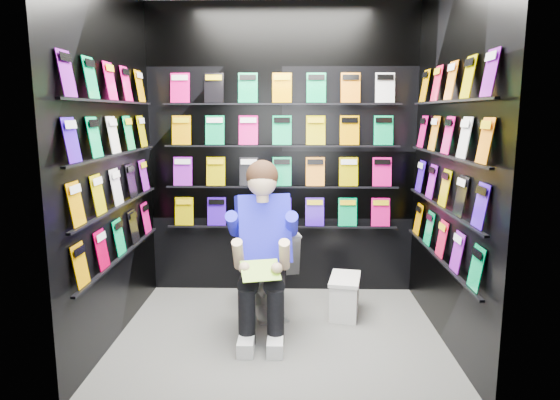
{
  "coord_description": "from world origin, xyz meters",
  "views": [
    {
      "loc": [
        0.09,
        -3.51,
        1.65
      ],
      "look_at": [
        0.0,
        0.15,
        1.0
      ],
      "focal_mm": 32.0,
      "sensor_mm": 36.0,
      "label": 1
    }
  ],
  "objects": [
    {
      "name": "wall_left",
      "position": [
        -1.2,
        0.0,
        1.3
      ],
      "size": [
        0.04,
        2.0,
        2.6
      ],
      "primitive_type": "cube",
      "color": "black",
      "rests_on": "floor"
    },
    {
      "name": "toilet",
      "position": [
        -0.12,
        0.49,
        0.37
      ],
      "size": [
        0.59,
        0.83,
        0.73
      ],
      "primitive_type": "imported",
      "rotation": [
        0.0,
        0.0,
        3.39
      ],
      "color": "white",
      "rests_on": "floor"
    },
    {
      "name": "wall_back",
      "position": [
        0.0,
        1.0,
        1.3
      ],
      "size": [
        2.4,
        0.04,
        2.6
      ],
      "primitive_type": "cube",
      "color": "black",
      "rests_on": "floor"
    },
    {
      "name": "longbox_lid",
      "position": [
        0.53,
        0.4,
        0.31
      ],
      "size": [
        0.31,
        0.45,
        0.03
      ],
      "primitive_type": "cube",
      "rotation": [
        0.0,
        0.0,
        -0.18
      ],
      "color": "silver",
      "rests_on": "longbox"
    },
    {
      "name": "wall_front",
      "position": [
        0.0,
        -1.0,
        1.3
      ],
      "size": [
        2.4,
        0.04,
        2.6
      ],
      "primitive_type": "cube",
      "color": "black",
      "rests_on": "floor"
    },
    {
      "name": "wall_right",
      "position": [
        1.2,
        0.0,
        1.3
      ],
      "size": [
        0.04,
        2.0,
        2.6
      ],
      "primitive_type": "cube",
      "color": "black",
      "rests_on": "floor"
    },
    {
      "name": "comics_right",
      "position": [
        1.17,
        0.0,
        1.31
      ],
      "size": [
        0.06,
        1.7,
        1.37
      ],
      "primitive_type": null,
      "color": "red",
      "rests_on": "wall_right"
    },
    {
      "name": "held_comic",
      "position": [
        -0.12,
        -0.24,
        0.58
      ],
      "size": [
        0.29,
        0.21,
        0.11
      ],
      "primitive_type": "cube",
      "rotation": [
        -0.96,
        0.0,
        0.25
      ],
      "color": "green",
      "rests_on": "reader"
    },
    {
      "name": "comics_left",
      "position": [
        -1.17,
        0.0,
        1.31
      ],
      "size": [
        0.06,
        1.7,
        1.37
      ],
      "primitive_type": null,
      "color": "red",
      "rests_on": "wall_left"
    },
    {
      "name": "longbox",
      "position": [
        0.53,
        0.4,
        0.15
      ],
      "size": [
        0.28,
        0.42,
        0.29
      ],
      "primitive_type": "cube",
      "rotation": [
        0.0,
        0.0,
        -0.18
      ],
      "color": "silver",
      "rests_on": "floor"
    },
    {
      "name": "floor",
      "position": [
        0.0,
        0.0,
        0.0
      ],
      "size": [
        2.4,
        2.4,
        0.0
      ],
      "primitive_type": "plane",
      "color": "slate",
      "rests_on": "ground"
    },
    {
      "name": "comics_back",
      "position": [
        0.0,
        0.97,
        1.31
      ],
      "size": [
        2.1,
        0.06,
        1.37
      ],
      "primitive_type": null,
      "color": "red",
      "rests_on": "wall_back"
    },
    {
      "name": "reader",
      "position": [
        -0.12,
        0.11,
        0.78
      ],
      "size": [
        0.7,
        0.88,
        1.42
      ],
      "primitive_type": null,
      "rotation": [
        0.0,
        0.0,
        0.25
      ],
      "color": "#2926E1",
      "rests_on": "toilet"
    }
  ]
}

